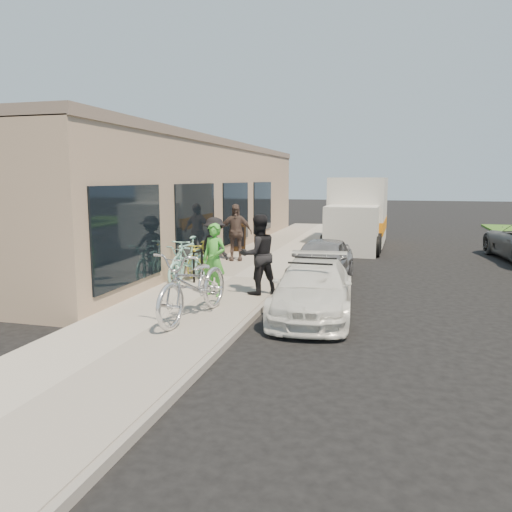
# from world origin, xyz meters

# --- Properties ---
(ground) EXTENTS (120.00, 120.00, 0.00)m
(ground) POSITION_xyz_m (0.00, 0.00, 0.00)
(ground) COLOR black
(ground) RESTS_ON ground
(sidewalk) EXTENTS (3.00, 34.00, 0.15)m
(sidewalk) POSITION_xyz_m (-2.00, 3.00, 0.07)
(sidewalk) COLOR #A39D93
(sidewalk) RESTS_ON ground
(curb) EXTENTS (0.12, 34.00, 0.13)m
(curb) POSITION_xyz_m (-0.45, 3.00, 0.07)
(curb) COLOR gray
(curb) RESTS_ON ground
(storefront) EXTENTS (3.60, 20.00, 4.22)m
(storefront) POSITION_xyz_m (-5.24, 7.99, 2.12)
(storefront) COLOR tan
(storefront) RESTS_ON ground
(bike_rack) EXTENTS (0.08, 0.58, 0.81)m
(bike_rack) POSITION_xyz_m (-2.72, 2.19, 0.64)
(bike_rack) COLOR black
(bike_rack) RESTS_ON sidewalk
(sandwich_board) EXTENTS (0.82, 0.82, 1.02)m
(sandwich_board) POSITION_xyz_m (-3.36, 7.70, 0.67)
(sandwich_board) COLOR black
(sandwich_board) RESTS_ON sidewalk
(sedan_white) EXTENTS (1.87, 4.02, 1.18)m
(sedan_white) POSITION_xyz_m (0.66, 0.17, 0.57)
(sedan_white) COLOR white
(sedan_white) RESTS_ON ground
(sedan_silver) EXTENTS (1.62, 3.71, 1.24)m
(sedan_silver) POSITION_xyz_m (0.40, 3.46, 0.62)
(sedan_silver) COLOR gray
(sedan_silver) RESTS_ON ground
(moving_truck) EXTENTS (2.33, 5.94, 2.89)m
(moving_truck) POSITION_xyz_m (0.80, 11.46, 1.28)
(moving_truck) COLOR beige
(moving_truck) RESTS_ON ground
(tandem_bike) EXTENTS (1.20, 2.66, 1.35)m
(tandem_bike) POSITION_xyz_m (-1.43, -1.21, 0.83)
(tandem_bike) COLOR silver
(tandem_bike) RESTS_ON sidewalk
(woman_rider) EXTENTS (0.70, 0.56, 1.68)m
(woman_rider) POSITION_xyz_m (-1.72, 0.73, 0.99)
(woman_rider) COLOR green
(woman_rider) RESTS_ON sidewalk
(man_standing) EXTENTS (1.16, 1.14, 1.88)m
(man_standing) POSITION_xyz_m (-0.78, 1.14, 1.09)
(man_standing) COLOR black
(man_standing) RESTS_ON sidewalk
(cruiser_bike_a) EXTENTS (0.68, 1.91, 1.12)m
(cruiser_bike_a) POSITION_xyz_m (-3.13, 2.49, 0.71)
(cruiser_bike_a) COLOR #90D7C9
(cruiser_bike_a) RESTS_ON sidewalk
(cruiser_bike_b) EXTENTS (0.93, 1.99, 1.01)m
(cruiser_bike_b) POSITION_xyz_m (-2.87, 1.94, 0.65)
(cruiser_bike_b) COLOR #90D7C9
(cruiser_bike_b) RESTS_ON sidewalk
(cruiser_bike_c) EXTENTS (0.52, 1.59, 0.94)m
(cruiser_bike_c) POSITION_xyz_m (-2.98, 2.96, 0.62)
(cruiser_bike_c) COLOR yellow
(cruiser_bike_c) RESTS_ON sidewalk
(bystander_a) EXTENTS (1.23, 1.11, 1.65)m
(bystander_a) POSITION_xyz_m (-2.50, 2.88, 0.98)
(bystander_a) COLOR black
(bystander_a) RESTS_ON sidewalk
(bystander_b) EXTENTS (1.18, 0.72, 1.88)m
(bystander_b) POSITION_xyz_m (-2.78, 5.68, 1.09)
(bystander_b) COLOR #503F39
(bystander_b) RESTS_ON sidewalk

